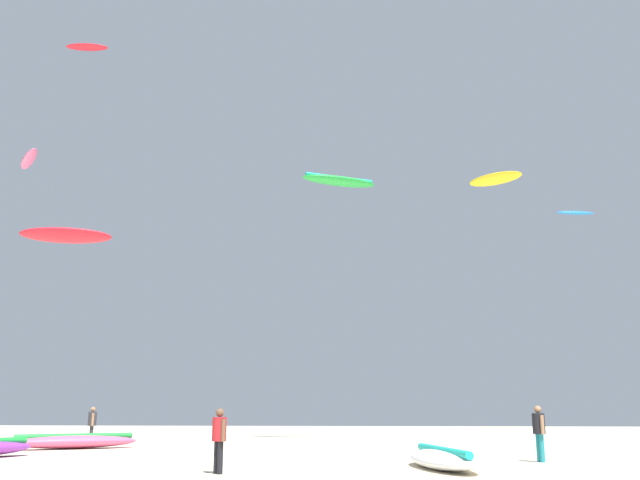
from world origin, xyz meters
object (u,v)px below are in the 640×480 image
(person_midground, at_px, (92,422))
(kite_aloft_0, at_px, (29,159))
(person_left, at_px, (539,429))
(kite_aloft_4, at_px, (495,179))
(kite_aloft_5, at_px, (87,47))
(kite_grounded_mid, at_px, (75,442))
(kite_aloft_1, at_px, (575,213))
(kite_grounded_far, at_px, (443,458))
(kite_aloft_3, at_px, (66,235))
(person_foreground, at_px, (219,435))
(kite_aloft_2, at_px, (339,181))

(person_midground, bearing_deg, kite_aloft_0, -56.40)
(person_midground, bearing_deg, person_left, 125.17)
(kite_aloft_4, height_order, kite_aloft_5, kite_aloft_5)
(kite_grounded_mid, relative_size, kite_aloft_5, 1.59)
(kite_aloft_1, bearing_deg, kite_aloft_0, -162.67)
(kite_aloft_1, relative_size, kite_aloft_5, 0.87)
(kite_grounded_far, bearing_deg, kite_aloft_1, 66.12)
(kite_aloft_3, bearing_deg, kite_aloft_5, 114.37)
(kite_aloft_0, relative_size, kite_aloft_1, 1.26)
(person_foreground, relative_size, person_left, 0.95)
(kite_aloft_0, bearing_deg, kite_grounded_mid, -45.49)
(person_foreground, relative_size, kite_aloft_5, 0.51)
(kite_grounded_mid, bearing_deg, kite_aloft_0, 134.51)
(kite_aloft_5, bearing_deg, person_left, -40.26)
(person_midground, distance_m, kite_grounded_far, 19.80)
(kite_aloft_5, bearing_deg, kite_aloft_0, -82.44)
(person_midground, height_order, kite_aloft_3, kite_aloft_3)
(kite_grounded_far, relative_size, kite_aloft_0, 1.46)
(kite_grounded_mid, xyz_separation_m, kite_aloft_0, (-7.41, 7.53, 15.41))
(person_left, xyz_separation_m, kite_aloft_0, (-24.92, 13.51, 14.71))
(person_midground, bearing_deg, kite_aloft_4, -172.60)
(kite_grounded_far, height_order, kite_aloft_2, kite_aloft_2)
(kite_aloft_0, relative_size, kite_aloft_2, 0.76)
(kite_aloft_2, xyz_separation_m, kite_aloft_5, (-19.08, 7.41, 13.48))
(person_foreground, xyz_separation_m, kite_aloft_0, (-15.90, 18.33, 14.77))
(kite_aloft_3, distance_m, kite_aloft_4, 29.41)
(person_left, xyz_separation_m, kite_aloft_1, (8.65, 23.99, 13.66))
(kite_aloft_1, relative_size, kite_aloft_4, 0.70)
(person_left, distance_m, kite_grounded_mid, 18.52)
(kite_grounded_far, distance_m, kite_aloft_3, 22.95)
(kite_aloft_0, distance_m, kite_aloft_5, 14.80)
(kite_grounded_mid, height_order, kite_aloft_0, kite_aloft_0)
(person_midground, bearing_deg, kite_aloft_3, -6.97)
(person_foreground, xyz_separation_m, kite_aloft_5, (-17.04, 26.88, 26.79))
(kite_aloft_3, bearing_deg, kite_aloft_1, 27.16)
(kite_aloft_2, bearing_deg, person_midground, -157.12)
(person_midground, distance_m, kite_aloft_3, 9.14)
(person_foreground, relative_size, kite_grounded_far, 0.32)
(kite_grounded_mid, distance_m, kite_aloft_4, 33.06)
(person_midground, bearing_deg, kite_aloft_1, -179.17)
(person_foreground, height_order, kite_grounded_far, person_foreground)
(person_midground, distance_m, kite_grounded_mid, 4.01)
(kite_aloft_0, bearing_deg, person_left, -28.46)
(kite_grounded_far, distance_m, kite_aloft_5, 43.54)
(kite_aloft_5, bearing_deg, kite_grounded_mid, -62.04)
(kite_grounded_far, bearing_deg, kite_aloft_5, 132.47)
(person_foreground, relative_size, kite_grounded_mid, 0.32)
(kite_aloft_1, height_order, kite_aloft_5, kite_aloft_5)
(person_foreground, bearing_deg, kite_aloft_3, -91.85)
(kite_aloft_3, bearing_deg, person_foreground, -51.34)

